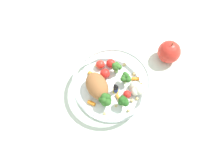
{
  "coord_description": "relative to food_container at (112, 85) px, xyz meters",
  "views": [
    {
      "loc": [
        0.25,
        -0.2,
        0.68
      ],
      "look_at": [
        0.02,
        0.0,
        0.03
      ],
      "focal_mm": 35.27,
      "sensor_mm": 36.0,
      "label": 1
    }
  ],
  "objects": [
    {
      "name": "ground_plane",
      "position": [
        -0.02,
        0.0,
        -0.03
      ],
      "size": [
        2.4,
        2.4,
        0.0
      ],
      "primitive_type": "plane",
      "color": "silver"
    },
    {
      "name": "food_container",
      "position": [
        0.0,
        0.0,
        0.0
      ],
      "size": [
        0.25,
        0.25,
        0.07
      ],
      "color": "white",
      "rests_on": "ground_plane"
    },
    {
      "name": "loose_apple",
      "position": [
        0.04,
        0.23,
        0.01
      ],
      "size": [
        0.08,
        0.08,
        0.09
      ],
      "color": "red",
      "rests_on": "ground_plane"
    },
    {
      "name": "folded_napkin",
      "position": [
        0.08,
        -0.22,
        -0.03
      ],
      "size": [
        0.16,
        0.14,
        0.01
      ],
      "primitive_type": "cube",
      "rotation": [
        0.0,
        0.0,
        0.35
      ],
      "color": "silver",
      "rests_on": "ground_plane"
    }
  ]
}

